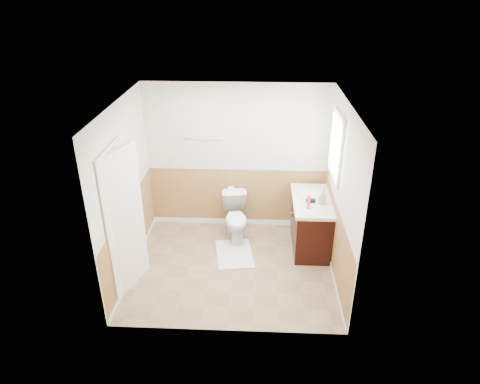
# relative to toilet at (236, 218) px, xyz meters

# --- Properties ---
(floor) EXTENTS (3.00, 3.00, 0.00)m
(floor) POSITION_rel_toilet_xyz_m (-0.01, -0.83, -0.37)
(floor) COLOR #8C7051
(floor) RESTS_ON ground
(ceiling) EXTENTS (3.00, 3.00, 0.00)m
(ceiling) POSITION_rel_toilet_xyz_m (-0.01, -0.83, 2.13)
(ceiling) COLOR white
(ceiling) RESTS_ON floor
(wall_back) EXTENTS (3.00, 0.00, 3.00)m
(wall_back) POSITION_rel_toilet_xyz_m (-0.01, 0.47, 0.88)
(wall_back) COLOR silver
(wall_back) RESTS_ON floor
(wall_front) EXTENTS (3.00, 0.00, 3.00)m
(wall_front) POSITION_rel_toilet_xyz_m (-0.01, -2.13, 0.88)
(wall_front) COLOR silver
(wall_front) RESTS_ON floor
(wall_left) EXTENTS (0.00, 3.00, 3.00)m
(wall_left) POSITION_rel_toilet_xyz_m (-1.51, -0.83, 0.88)
(wall_left) COLOR silver
(wall_left) RESTS_ON floor
(wall_right) EXTENTS (0.00, 3.00, 3.00)m
(wall_right) POSITION_rel_toilet_xyz_m (1.49, -0.83, 0.88)
(wall_right) COLOR silver
(wall_right) RESTS_ON floor
(wainscot_back) EXTENTS (3.00, 0.00, 3.00)m
(wainscot_back) POSITION_rel_toilet_xyz_m (-0.01, 0.46, 0.13)
(wainscot_back) COLOR #A77D42
(wainscot_back) RESTS_ON floor
(wainscot_front) EXTENTS (3.00, 0.00, 3.00)m
(wainscot_front) POSITION_rel_toilet_xyz_m (-0.01, -2.12, 0.13)
(wainscot_front) COLOR #A77D42
(wainscot_front) RESTS_ON floor
(wainscot_left) EXTENTS (0.00, 2.60, 2.60)m
(wainscot_left) POSITION_rel_toilet_xyz_m (-1.49, -0.83, 0.13)
(wainscot_left) COLOR #A77D42
(wainscot_left) RESTS_ON floor
(wainscot_right) EXTENTS (0.00, 2.60, 2.60)m
(wainscot_right) POSITION_rel_toilet_xyz_m (1.48, -0.83, 0.13)
(wainscot_right) COLOR #A77D42
(wainscot_right) RESTS_ON floor
(toilet) EXTENTS (0.53, 0.79, 0.74)m
(toilet) POSITION_rel_toilet_xyz_m (0.00, 0.00, 0.00)
(toilet) COLOR white
(toilet) RESTS_ON floor
(bath_mat) EXTENTS (0.67, 0.88, 0.02)m
(bath_mat) POSITION_rel_toilet_xyz_m (0.00, -0.49, -0.36)
(bath_mat) COLOR silver
(bath_mat) RESTS_ON floor
(vanity_cabinet) EXTENTS (0.55, 1.10, 0.80)m
(vanity_cabinet) POSITION_rel_toilet_xyz_m (1.21, -0.19, 0.03)
(vanity_cabinet) COLOR black
(vanity_cabinet) RESTS_ON floor
(vanity_knob_left) EXTENTS (0.03, 0.03, 0.03)m
(vanity_knob_left) POSITION_rel_toilet_xyz_m (0.91, -0.29, 0.18)
(vanity_knob_left) COLOR silver
(vanity_knob_left) RESTS_ON vanity_cabinet
(vanity_knob_right) EXTENTS (0.03, 0.03, 0.03)m
(vanity_knob_right) POSITION_rel_toilet_xyz_m (0.91, -0.09, 0.18)
(vanity_knob_right) COLOR silver
(vanity_knob_right) RESTS_ON vanity_cabinet
(countertop) EXTENTS (0.60, 1.15, 0.05)m
(countertop) POSITION_rel_toilet_xyz_m (1.20, -0.19, 0.45)
(countertop) COLOR white
(countertop) RESTS_ON vanity_cabinet
(sink_basin) EXTENTS (0.36, 0.36, 0.02)m
(sink_basin) POSITION_rel_toilet_xyz_m (1.21, -0.04, 0.49)
(sink_basin) COLOR white
(sink_basin) RESTS_ON countertop
(faucet) EXTENTS (0.02, 0.02, 0.14)m
(faucet) POSITION_rel_toilet_xyz_m (1.39, -0.04, 0.55)
(faucet) COLOR silver
(faucet) RESTS_ON countertop
(lotion_bottle) EXTENTS (0.05, 0.05, 0.22)m
(lotion_bottle) POSITION_rel_toilet_xyz_m (1.11, -0.48, 0.59)
(lotion_bottle) COLOR #E63B72
(lotion_bottle) RESTS_ON countertop
(soap_dispenser) EXTENTS (0.12, 0.12, 0.20)m
(soap_dispenser) POSITION_rel_toilet_xyz_m (1.33, -0.31, 0.58)
(soap_dispenser) COLOR gray
(soap_dispenser) RESTS_ON countertop
(hair_dryer_body) EXTENTS (0.14, 0.07, 0.07)m
(hair_dryer_body) POSITION_rel_toilet_xyz_m (1.16, -0.29, 0.51)
(hair_dryer_body) COLOR black
(hair_dryer_body) RESTS_ON countertop
(hair_dryer_handle) EXTENTS (0.03, 0.03, 0.07)m
(hair_dryer_handle) POSITION_rel_toilet_xyz_m (1.13, -0.33, 0.48)
(hair_dryer_handle) COLOR black
(hair_dryer_handle) RESTS_ON countertop
(mirror_panel) EXTENTS (0.02, 0.35, 0.90)m
(mirror_panel) POSITION_rel_toilet_xyz_m (1.47, 0.27, 1.18)
(mirror_panel) COLOR silver
(mirror_panel) RESTS_ON wall_right
(window_frame) EXTENTS (0.04, 0.80, 1.00)m
(window_frame) POSITION_rel_toilet_xyz_m (1.46, -0.24, 1.38)
(window_frame) COLOR white
(window_frame) RESTS_ON wall_right
(window_glass) EXTENTS (0.01, 0.70, 0.90)m
(window_glass) POSITION_rel_toilet_xyz_m (1.48, -0.24, 1.38)
(window_glass) COLOR white
(window_glass) RESTS_ON wall_right
(door) EXTENTS (0.29, 0.78, 2.04)m
(door) POSITION_rel_toilet_xyz_m (-1.41, -1.28, 0.65)
(door) COLOR white
(door) RESTS_ON wall_left
(door_frame) EXTENTS (0.02, 0.92, 2.10)m
(door_frame) POSITION_rel_toilet_xyz_m (-1.48, -1.28, 0.66)
(door_frame) COLOR white
(door_frame) RESTS_ON wall_left
(door_knob) EXTENTS (0.06, 0.06, 0.06)m
(door_knob) POSITION_rel_toilet_xyz_m (-1.35, -0.95, 0.58)
(door_knob) COLOR silver
(door_knob) RESTS_ON door
(towel_bar) EXTENTS (0.62, 0.02, 0.02)m
(towel_bar) POSITION_rel_toilet_xyz_m (-0.56, 0.42, 1.23)
(towel_bar) COLOR silver
(towel_bar) RESTS_ON wall_back
(tp_holder_bar) EXTENTS (0.14, 0.02, 0.02)m
(tp_holder_bar) POSITION_rel_toilet_xyz_m (-0.11, 0.40, 0.33)
(tp_holder_bar) COLOR silver
(tp_holder_bar) RESTS_ON wall_back
(tp_roll) EXTENTS (0.10, 0.11, 0.11)m
(tp_roll) POSITION_rel_toilet_xyz_m (-0.11, 0.40, 0.33)
(tp_roll) COLOR white
(tp_roll) RESTS_ON tp_holder_bar
(tp_sheet) EXTENTS (0.10, 0.01, 0.16)m
(tp_sheet) POSITION_rel_toilet_xyz_m (-0.11, 0.40, 0.22)
(tp_sheet) COLOR white
(tp_sheet) RESTS_ON tp_roll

